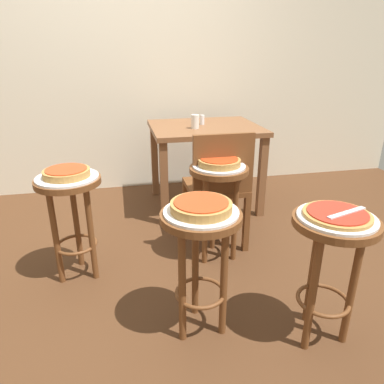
% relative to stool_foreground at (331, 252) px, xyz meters
% --- Properties ---
extents(ground_plane, '(6.00, 6.00, 0.00)m').
position_rel_stool_foreground_xyz_m(ground_plane, '(-0.82, 0.73, -0.48)').
color(ground_plane, '#4C2D19').
extents(back_wall, '(6.00, 0.10, 3.00)m').
position_rel_stool_foreground_xyz_m(back_wall, '(-0.82, 2.38, 1.02)').
color(back_wall, beige).
rests_on(back_wall, ground_plane).
extents(stool_foreground, '(0.38, 0.38, 0.65)m').
position_rel_stool_foreground_xyz_m(stool_foreground, '(0.00, 0.00, 0.00)').
color(stool_foreground, brown).
rests_on(stool_foreground, ground_plane).
extents(serving_plate_foreground, '(0.34, 0.34, 0.01)m').
position_rel_stool_foreground_xyz_m(serving_plate_foreground, '(-0.00, 0.00, 0.18)').
color(serving_plate_foreground, silver).
rests_on(serving_plate_foreground, stool_foreground).
extents(pizza_foreground, '(0.29, 0.29, 0.02)m').
position_rel_stool_foreground_xyz_m(pizza_foreground, '(-0.00, 0.00, 0.19)').
color(pizza_foreground, '#B78442').
rests_on(pizza_foreground, serving_plate_foreground).
extents(stool_middle, '(0.38, 0.38, 0.65)m').
position_rel_stool_foreground_xyz_m(stool_middle, '(-0.56, 0.18, 0.00)').
color(stool_middle, brown).
rests_on(stool_middle, ground_plane).
extents(serving_plate_middle, '(0.34, 0.34, 0.01)m').
position_rel_stool_foreground_xyz_m(serving_plate_middle, '(-0.56, 0.18, 0.18)').
color(serving_plate_middle, silver).
rests_on(serving_plate_middle, stool_middle).
extents(pizza_middle, '(0.28, 0.28, 0.05)m').
position_rel_stool_foreground_xyz_m(pizza_middle, '(-0.56, 0.18, 0.20)').
color(pizza_middle, '#B78442').
rests_on(pizza_middle, serving_plate_middle).
extents(stool_leftside, '(0.38, 0.38, 0.65)m').
position_rel_stool_foreground_xyz_m(stool_leftside, '(-1.21, 0.79, 0.00)').
color(stool_leftside, brown).
rests_on(stool_leftside, ground_plane).
extents(serving_plate_leftside, '(0.35, 0.35, 0.01)m').
position_rel_stool_foreground_xyz_m(serving_plate_leftside, '(-1.21, 0.79, 0.18)').
color(serving_plate_leftside, silver).
rests_on(serving_plate_leftside, stool_leftside).
extents(pizza_leftside, '(0.26, 0.26, 0.05)m').
position_rel_stool_foreground_xyz_m(pizza_leftside, '(-1.21, 0.79, 0.20)').
color(pizza_leftside, '#B78442').
rests_on(pizza_leftside, serving_plate_leftside).
extents(stool_rear, '(0.38, 0.38, 0.65)m').
position_rel_stool_foreground_xyz_m(stool_rear, '(-0.29, 0.82, 0.00)').
color(stool_rear, brown).
rests_on(stool_rear, ground_plane).
extents(serving_plate_rear, '(0.33, 0.33, 0.01)m').
position_rel_stool_foreground_xyz_m(serving_plate_rear, '(-0.29, 0.82, 0.18)').
color(serving_plate_rear, silver).
rests_on(serving_plate_rear, stool_rear).
extents(pizza_rear, '(0.27, 0.27, 0.05)m').
position_rel_stool_foreground_xyz_m(pizza_rear, '(-0.29, 0.82, 0.20)').
color(pizza_rear, '#B78442').
rests_on(pizza_rear, serving_plate_rear).
extents(dining_table, '(0.92, 0.78, 0.73)m').
position_rel_stool_foreground_xyz_m(dining_table, '(-0.16, 1.72, 0.14)').
color(dining_table, brown).
rests_on(dining_table, ground_plane).
extents(cup_near_edge, '(0.06, 0.06, 0.11)m').
position_rel_stool_foreground_xyz_m(cup_near_edge, '(-0.27, 1.62, 0.31)').
color(cup_near_edge, silver).
rests_on(cup_near_edge, dining_table).
extents(condiment_shaker, '(0.04, 0.04, 0.08)m').
position_rel_stool_foreground_xyz_m(condiment_shaker, '(-0.18, 1.78, 0.29)').
color(condiment_shaker, white).
rests_on(condiment_shaker, dining_table).
extents(wooden_chair, '(0.40, 0.40, 0.85)m').
position_rel_stool_foreground_xyz_m(wooden_chair, '(-0.26, 0.97, -0.01)').
color(wooden_chair, brown).
rests_on(wooden_chair, ground_plane).
extents(pizza_server_knife, '(0.22, 0.09, 0.01)m').
position_rel_stool_foreground_xyz_m(pizza_server_knife, '(0.03, -0.02, 0.21)').
color(pizza_server_knife, silver).
rests_on(pizza_server_knife, pizza_foreground).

